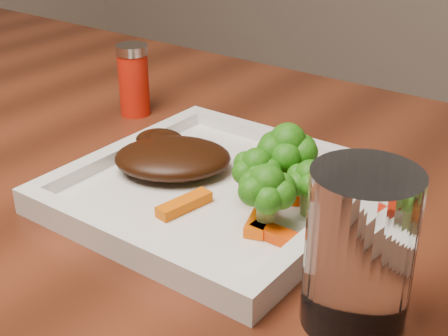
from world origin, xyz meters
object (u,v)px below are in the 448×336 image
Objects in this scene: plate at (216,193)px; spice_shaker at (134,80)px; drinking_glass at (359,251)px; steak at (173,158)px.

spice_shaker reaches higher than plate.
plate is at bearing -28.11° from spice_shaker.
drinking_glass is (0.41, -0.20, 0.01)m from spice_shaker.
spice_shaker is (-0.22, 0.12, 0.04)m from plate.
steak is (-0.06, 0.00, 0.02)m from plate.
drinking_glass is at bearing -26.25° from spice_shaker.
steak is 1.00× the size of drinking_glass.
spice_shaker is at bearing 144.98° from steak.
plate is 2.26× the size of steak.
steak is at bearing 176.71° from plate.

